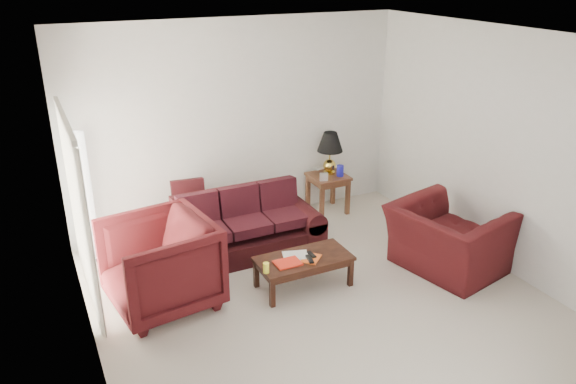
# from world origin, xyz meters

# --- Properties ---
(floor) EXTENTS (5.00, 5.00, 0.00)m
(floor) POSITION_xyz_m (0.00, 0.00, 0.00)
(floor) COLOR beige
(floor) RESTS_ON ground
(blinds) EXTENTS (0.10, 2.00, 2.16)m
(blinds) POSITION_xyz_m (-2.42, 1.30, 1.08)
(blinds) COLOR silver
(blinds) RESTS_ON ground
(sofa) EXTENTS (2.12, 1.01, 0.85)m
(sofa) POSITION_xyz_m (-0.37, 1.41, 0.42)
(sofa) COLOR black
(sofa) RESTS_ON ground
(throw_pillow) EXTENTS (0.47, 0.27, 0.47)m
(throw_pillow) POSITION_xyz_m (-0.93, 2.09, 0.70)
(throw_pillow) COLOR black
(throw_pillow) RESTS_ON sofa
(end_table) EXTENTS (0.60, 0.60, 0.61)m
(end_table) POSITION_xyz_m (1.32, 2.15, 0.31)
(end_table) COLOR #4A3019
(end_table) RESTS_ON ground
(table_lamp) EXTENTS (0.53, 0.53, 0.67)m
(table_lamp) POSITION_xyz_m (1.38, 2.22, 0.94)
(table_lamp) COLOR gold
(table_lamp) RESTS_ON end_table
(clock) EXTENTS (0.13, 0.08, 0.12)m
(clock) POSITION_xyz_m (1.14, 1.97, 0.67)
(clock) COLOR silver
(clock) RESTS_ON end_table
(blue_canister) EXTENTS (0.12, 0.12, 0.17)m
(blue_canister) POSITION_xyz_m (1.47, 2.04, 0.70)
(blue_canister) COLOR #1D1AAC
(blue_canister) RESTS_ON end_table
(picture_frame) EXTENTS (0.16, 0.19, 0.05)m
(picture_frame) POSITION_xyz_m (1.20, 2.28, 0.69)
(picture_frame) COLOR silver
(picture_frame) RESTS_ON end_table
(floor_lamp) EXTENTS (0.29, 0.29, 1.76)m
(floor_lamp) POSITION_xyz_m (-2.27, 2.20, 0.88)
(floor_lamp) COLOR silver
(floor_lamp) RESTS_ON ground
(armchair_left) EXTENTS (1.30, 1.28, 1.05)m
(armchair_left) POSITION_xyz_m (-1.68, 0.69, 0.53)
(armchair_left) COLOR #430F12
(armchair_left) RESTS_ON ground
(armchair_right) EXTENTS (1.39, 1.52, 0.85)m
(armchair_right) POSITION_xyz_m (1.80, -0.08, 0.42)
(armchair_right) COLOR #3A0D0F
(armchair_right) RESTS_ON ground
(coffee_table) EXTENTS (1.16, 0.62, 0.40)m
(coffee_table) POSITION_xyz_m (-0.04, 0.34, 0.20)
(coffee_table) COLOR black
(coffee_table) RESTS_ON ground
(magazine_red) EXTENTS (0.31, 0.23, 0.02)m
(magazine_red) POSITION_xyz_m (-0.28, 0.28, 0.41)
(magazine_red) COLOR red
(magazine_red) RESTS_ON coffee_table
(magazine_white) EXTENTS (0.36, 0.31, 0.02)m
(magazine_white) POSITION_xyz_m (-0.11, 0.40, 0.41)
(magazine_white) COLOR white
(magazine_white) RESTS_ON coffee_table
(magazine_orange) EXTENTS (0.31, 0.31, 0.01)m
(magazine_orange) POSITION_xyz_m (0.02, 0.26, 0.41)
(magazine_orange) COLOR orange
(magazine_orange) RESTS_ON coffee_table
(remote_a) EXTENTS (0.09, 0.19, 0.02)m
(remote_a) POSITION_xyz_m (-0.02, 0.22, 0.43)
(remote_a) COLOR black
(remote_a) RESTS_ON coffee_table
(remote_b) EXTENTS (0.05, 0.16, 0.02)m
(remote_b) POSITION_xyz_m (0.06, 0.32, 0.43)
(remote_b) COLOR black
(remote_b) RESTS_ON coffee_table
(yellow_glass) EXTENTS (0.09, 0.09, 0.12)m
(yellow_glass) POSITION_xyz_m (-0.59, 0.21, 0.46)
(yellow_glass) COLOR #FFFA38
(yellow_glass) RESTS_ON coffee_table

